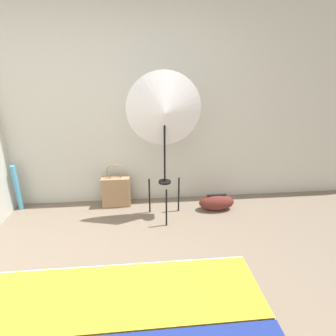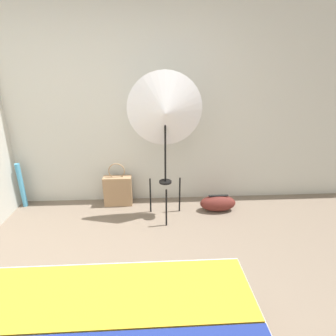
{
  "view_description": "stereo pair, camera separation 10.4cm",
  "coord_description": "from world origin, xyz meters",
  "px_view_note": "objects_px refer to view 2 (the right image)",
  "views": [
    {
      "loc": [
        0.24,
        -1.27,
        1.71
      ],
      "look_at": [
        0.5,
        1.36,
        0.71
      ],
      "focal_mm": 28.0,
      "sensor_mm": 36.0,
      "label": 1
    },
    {
      "loc": [
        0.35,
        -1.28,
        1.71
      ],
      "look_at": [
        0.5,
        1.36,
        0.71
      ],
      "focal_mm": 28.0,
      "sensor_mm": 36.0,
      "label": 2
    }
  ],
  "objects_px": {
    "tote_bag": "(118,190)",
    "photo_umbrella": "(165,112)",
    "duffel_bag": "(218,203)",
    "paper_roll": "(21,185)"
  },
  "relations": [
    {
      "from": "tote_bag",
      "to": "paper_roll",
      "type": "distance_m",
      "value": 1.24
    },
    {
      "from": "photo_umbrella",
      "to": "duffel_bag",
      "type": "bearing_deg",
      "value": 7.79
    },
    {
      "from": "tote_bag",
      "to": "duffel_bag",
      "type": "relative_size",
      "value": 1.29
    },
    {
      "from": "paper_roll",
      "to": "photo_umbrella",
      "type": "bearing_deg",
      "value": -10.86
    },
    {
      "from": "duffel_bag",
      "to": "paper_roll",
      "type": "xyz_separation_m",
      "value": [
        -2.53,
        0.26,
        0.19
      ]
    },
    {
      "from": "tote_bag",
      "to": "duffel_bag",
      "type": "xyz_separation_m",
      "value": [
        1.29,
        -0.24,
        -0.1
      ]
    },
    {
      "from": "tote_bag",
      "to": "photo_umbrella",
      "type": "bearing_deg",
      "value": -28.25
    },
    {
      "from": "duffel_bag",
      "to": "paper_roll",
      "type": "bearing_deg",
      "value": 174.06
    },
    {
      "from": "paper_roll",
      "to": "tote_bag",
      "type": "bearing_deg",
      "value": -1.18
    },
    {
      "from": "photo_umbrella",
      "to": "paper_roll",
      "type": "xyz_separation_m",
      "value": [
        -1.85,
        0.36,
        -0.98
      ]
    }
  ]
}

